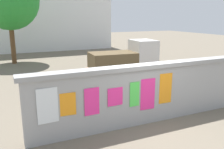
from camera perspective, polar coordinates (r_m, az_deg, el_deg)
name	(u,v)px	position (r m, az deg, el deg)	size (l,w,h in m)	color
ground	(73,70)	(14.65, -9.06, 1.10)	(60.00, 60.00, 0.00)	#6B6051
poster_wall	(145,93)	(7.25, 7.86, -4.32)	(7.13, 0.42, 1.79)	#9B9B9B
auto_rickshaw_truck	(127,58)	(13.21, 3.44, 3.86)	(3.70, 1.76, 1.85)	black
motorcycle	(62,82)	(10.22, -11.61, -1.81)	(1.90, 0.56, 0.87)	black
bicycle_near	(169,86)	(10.13, 13.34, -2.62)	(1.71, 0.44, 0.95)	black
bicycle_far	(110,88)	(9.56, -0.45, -3.22)	(1.67, 0.56, 0.95)	black
person_walking	(153,81)	(8.34, 9.53, -1.50)	(0.47, 0.47, 1.62)	#338CBF
person_bystander	(88,87)	(7.53, -5.78, -3.03)	(0.41, 0.41, 1.62)	purple
tree_roadside	(9,0)	(17.44, -23.15, 15.83)	(3.85, 3.85, 6.06)	brown
building_background	(39,6)	(25.41, -16.86, 15.26)	(12.93, 6.44, 8.18)	silver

